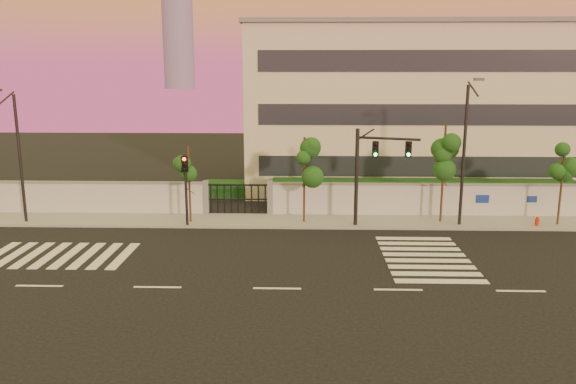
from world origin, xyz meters
The scene contains 15 objects.
ground centered at (0.00, 0.00, 0.00)m, with size 120.00×120.00×0.00m, color black.
sidewalk centered at (0.00, 10.50, 0.07)m, with size 60.00×3.00×0.15m, color gray.
perimeter_wall centered at (0.10, 12.00, 1.07)m, with size 60.00×0.36×2.20m.
hedge_row centered at (1.17, 14.74, 0.82)m, with size 41.00×4.25×1.80m.
institutional_building centered at (9.00, 21.99, 6.16)m, with size 24.40×12.40×12.25m.
road_markings centered at (-1.58, 3.76, 0.01)m, with size 57.00×7.62×0.02m.
street_tree_c centered at (-5.56, 9.99, 3.39)m, with size 1.47×1.17×4.61m.
street_tree_d centered at (1.13, 10.17, 3.79)m, with size 1.60×1.27×5.15m.
street_tree_e centered at (9.19, 10.42, 4.32)m, with size 1.63×1.30×5.87m.
street_tree_f centered at (15.82, 9.97, 3.57)m, with size 1.56×1.24×4.85m.
traffic_signal_main centered at (4.79, 9.51, 3.60)m, with size 3.54×1.24×5.70m.
traffic_signal_secondary centered at (-5.64, 9.22, 2.73)m, with size 0.33×0.33×4.30m.
streetlight_west centered at (-15.33, 9.59, 4.28)m, with size 0.47×1.90×7.92m.
streetlight_east centered at (10.11, 9.59, 4.59)m, with size 0.51×2.04×8.49m.
fire_hydrant centered at (14.47, 9.58, 0.34)m, with size 0.27×0.25×0.68m.
Camera 1 is at (1.07, -21.87, 8.80)m, focal length 35.00 mm.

